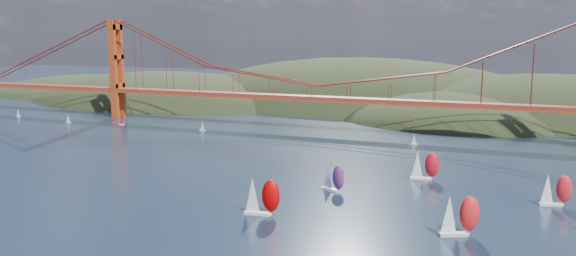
# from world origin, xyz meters

# --- Properties ---
(headlands) EXTENTS (725.00, 225.00, 96.00)m
(headlands) POSITION_xyz_m (44.95, 278.29, -12.46)
(headlands) COLOR black
(headlands) RESTS_ON ground
(bridge) EXTENTS (552.00, 12.00, 55.00)m
(bridge) POSITION_xyz_m (-1.75, 180.00, 32.23)
(bridge) COLOR maroon
(bridge) RESTS_ON ground
(racer_0) EXTENTS (9.69, 4.49, 10.95)m
(racer_0) POSITION_xyz_m (28.54, 49.11, 5.17)
(racer_0) COLOR silver
(racer_0) RESTS_ON ground
(racer_1) EXTENTS (9.62, 6.99, 10.82)m
(racer_1) POSITION_xyz_m (77.42, 52.30, 5.11)
(racer_1) COLOR silver
(racer_1) RESTS_ON ground
(racer_3) EXTENTS (8.69, 4.99, 9.73)m
(racer_3) POSITION_xyz_m (99.83, 86.30, 4.60)
(racer_3) COLOR silver
(racer_3) RESTS_ON ground
(racer_5) EXTENTS (9.19, 4.83, 10.32)m
(racer_5) POSITION_xyz_m (62.40, 101.66, 4.87)
(racer_5) COLOR silver
(racer_5) RESTS_ON ground
(racer_rwb) EXTENTS (8.38, 5.75, 9.38)m
(racer_rwb) POSITION_xyz_m (38.94, 77.88, 4.43)
(racer_rwb) COLOR white
(racer_rwb) RESTS_ON ground
(distant_boat_0) EXTENTS (3.00, 2.00, 4.70)m
(distant_boat_0) POSITION_xyz_m (-175.32, 160.35, 2.41)
(distant_boat_0) COLOR silver
(distant_boat_0) RESTS_ON ground
(distant_boat_1) EXTENTS (3.00, 2.00, 4.70)m
(distant_boat_1) POSITION_xyz_m (-132.08, 153.18, 2.41)
(distant_boat_1) COLOR silver
(distant_boat_1) RESTS_ON ground
(distant_boat_2) EXTENTS (3.00, 2.00, 4.70)m
(distant_boat_2) POSITION_xyz_m (-100.87, 157.79, 2.41)
(distant_boat_2) COLOR silver
(distant_boat_2) RESTS_ON ground
(distant_boat_3) EXTENTS (3.00, 2.00, 4.70)m
(distant_boat_3) POSITION_xyz_m (-52.26, 157.34, 2.41)
(distant_boat_3) COLOR silver
(distant_boat_3) RESTS_ON ground
(distant_boat_8) EXTENTS (3.00, 2.00, 4.70)m
(distant_boat_8) POSITION_xyz_m (49.77, 159.92, 2.41)
(distant_boat_8) COLOR silver
(distant_boat_8) RESTS_ON ground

